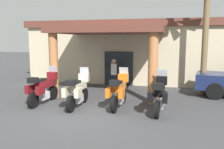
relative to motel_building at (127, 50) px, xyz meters
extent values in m
plane|color=#424244|center=(0.12, -9.07, -2.08)|extent=(80.00, 80.00, 0.00)
cube|color=beige|center=(-0.01, 0.17, -0.27)|extent=(12.79, 6.30, 3.62)
cube|color=#1E2328|center=(0.12, -2.76, -1.03)|extent=(1.80, 0.18, 2.10)
cube|color=brown|center=(0.22, -4.89, 1.24)|extent=(5.78, 4.62, 0.35)
cylinder|color=#B27042|center=(-2.10, -6.78, -0.51)|extent=(0.43, 0.43, 3.14)
cylinder|color=#B27042|center=(2.69, -6.57, -0.51)|extent=(0.43, 0.43, 3.14)
cube|color=brown|center=(-0.01, 0.17, 1.76)|extent=(13.20, 6.72, 0.44)
cylinder|color=black|center=(-1.92, -7.25, -1.75)|extent=(0.15, 0.66, 0.66)
cylinder|color=black|center=(-1.94, -8.80, -1.75)|extent=(0.15, 0.66, 0.66)
cube|color=silver|center=(-1.93, -8.05, -1.71)|extent=(0.33, 0.57, 0.32)
cube|color=maroon|center=(-1.93, -7.90, -1.20)|extent=(0.32, 1.16, 0.34)
cube|color=black|center=(-1.93, -8.25, -0.98)|extent=(0.29, 0.60, 0.10)
cube|color=maroon|center=(-1.92, -7.27, -0.93)|extent=(0.44, 0.25, 0.36)
cube|color=#B2BCC6|center=(-1.91, -7.19, -0.65)|extent=(0.40, 0.13, 0.36)
cube|color=maroon|center=(-2.20, -8.64, -1.32)|extent=(0.19, 0.44, 0.36)
cube|color=maroon|center=(-1.68, -8.65, -1.32)|extent=(0.19, 0.44, 0.36)
cube|color=black|center=(-1.94, -8.75, -0.91)|extent=(0.37, 0.33, 0.22)
cylinder|color=black|center=(-0.28, -7.31, -1.75)|extent=(0.17, 0.67, 0.66)
cylinder|color=black|center=(-0.21, -8.86, -1.75)|extent=(0.17, 0.67, 0.66)
cube|color=silver|center=(-0.24, -8.11, -1.71)|extent=(0.35, 0.58, 0.32)
cube|color=beige|center=(-0.25, -7.96, -1.20)|extent=(0.36, 1.16, 0.34)
cube|color=black|center=(-0.23, -8.31, -0.98)|extent=(0.31, 0.61, 0.10)
cube|color=beige|center=(-0.28, -7.33, -0.93)|extent=(0.45, 0.26, 0.36)
cube|color=#B2BCC6|center=(-0.29, -7.25, -0.65)|extent=(0.41, 0.14, 0.36)
cube|color=beige|center=(-0.47, -8.72, -1.32)|extent=(0.20, 0.45, 0.36)
cube|color=beige|center=(0.05, -8.70, -1.32)|extent=(0.20, 0.45, 0.36)
cube|color=black|center=(-0.21, -8.81, -0.91)|extent=(0.38, 0.34, 0.22)
cylinder|color=black|center=(1.43, -6.89, -1.75)|extent=(0.15, 0.66, 0.66)
cylinder|color=black|center=(1.45, -8.44, -1.75)|extent=(0.15, 0.66, 0.66)
cube|color=silver|center=(1.44, -7.69, -1.71)|extent=(0.33, 0.56, 0.32)
cube|color=orange|center=(1.44, -7.54, -1.20)|extent=(0.31, 1.15, 0.34)
cube|color=black|center=(1.44, -7.89, -0.98)|extent=(0.29, 0.60, 0.10)
cube|color=orange|center=(1.43, -6.91, -0.93)|extent=(0.44, 0.24, 0.36)
cube|color=#B2BCC6|center=(1.43, -6.83, -0.65)|extent=(0.40, 0.12, 0.36)
cube|color=orange|center=(1.19, -8.29, -1.32)|extent=(0.18, 0.44, 0.36)
cube|color=orange|center=(1.71, -8.29, -1.32)|extent=(0.18, 0.44, 0.36)
cube|color=black|center=(1.45, -8.39, -0.91)|extent=(0.36, 0.32, 0.22)
cylinder|color=black|center=(3.14, -7.12, -1.75)|extent=(0.15, 0.66, 0.66)
cylinder|color=black|center=(3.12, -8.67, -1.75)|extent=(0.15, 0.66, 0.66)
cube|color=silver|center=(3.13, -7.92, -1.71)|extent=(0.33, 0.56, 0.32)
cube|color=black|center=(3.13, -7.77, -1.20)|extent=(0.31, 1.15, 0.34)
cube|color=black|center=(3.12, -8.12, -0.98)|extent=(0.29, 0.60, 0.10)
cube|color=black|center=(3.14, -7.14, -0.93)|extent=(0.44, 0.24, 0.36)
cube|color=#B2BCC6|center=(3.14, -7.06, -0.65)|extent=(0.40, 0.12, 0.36)
cube|color=black|center=(2.86, -8.52, -1.32)|extent=(0.18, 0.44, 0.36)
cube|color=black|center=(3.38, -8.52, -1.32)|extent=(0.18, 0.44, 0.36)
cube|color=black|center=(3.12, -8.62, -0.91)|extent=(0.36, 0.32, 0.22)
cylinder|color=black|center=(0.30, -4.33, -1.64)|extent=(0.14, 0.14, 0.87)
cylinder|color=black|center=(0.17, -4.21, -1.64)|extent=(0.14, 0.14, 0.87)
cylinder|color=white|center=(0.23, -4.27, -0.90)|extent=(0.32, 0.32, 0.62)
cylinder|color=white|center=(0.39, -4.42, -0.87)|extent=(0.09, 0.09, 0.59)
cylinder|color=white|center=(0.08, -4.11, -0.87)|extent=(0.09, 0.09, 0.59)
sphere|color=tan|center=(0.23, -4.27, -0.44)|extent=(0.24, 0.24, 0.24)
cylinder|color=black|center=(5.67, -3.37, -1.68)|extent=(0.82, 0.34, 0.80)
cylinder|color=black|center=(5.47, -5.06, -1.68)|extent=(0.82, 0.34, 0.80)
cylinder|color=brown|center=(4.99, -4.01, 0.66)|extent=(0.30, 0.30, 5.49)
camera|label=1|loc=(3.94, -17.18, 0.73)|focal=38.56mm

